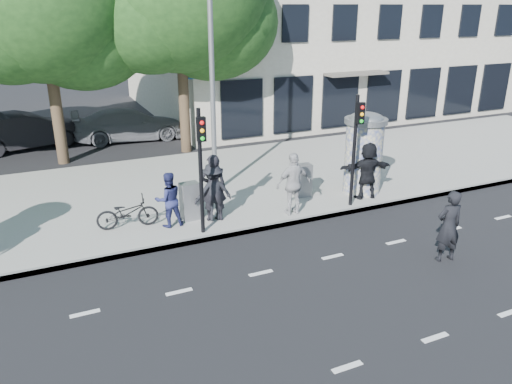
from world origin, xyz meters
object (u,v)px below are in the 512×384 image
car_right (129,125)px  ped_c (169,200)px  traffic_pole_far (356,140)px  ped_b (213,188)px  street_lamp (212,47)px  bicycle (127,213)px  cabinet_left (190,201)px  ped_d (213,192)px  man_road (449,226)px  cabinet_right (303,180)px  ped_f (367,170)px  car_mid (26,131)px  ped_e (294,184)px  traffic_pole_near (201,159)px  ad_column_right (364,151)px

car_right → ped_c: bearing=178.3°
traffic_pole_far → ped_b: bearing=170.5°
street_lamp → bicycle: size_ratio=4.77×
bicycle → cabinet_left: (1.76, -0.15, 0.11)m
ped_c → ped_d: size_ratio=0.93×
ped_d → man_road: ped_d is taller
bicycle → cabinet_right: bearing=-82.2°
man_road → cabinet_left: man_road is taller
ped_c → ped_f: (6.30, -0.46, 0.14)m
ped_d → car_mid: size_ratio=0.35×
man_road → cabinet_left: (-5.08, 4.73, -0.22)m
ped_e → ped_d: bearing=-14.6°
ped_d → ped_c: bearing=-3.5°
traffic_pole_near → ad_column_right: bearing=8.9°
cabinet_right → traffic_pole_near: bearing=-155.2°
car_mid → car_right: size_ratio=0.97×
traffic_pole_far → ped_c: traffic_pole_far is taller
ped_c → car_right: 10.71m
ped_f → cabinet_left: (-5.63, 0.68, -0.37)m
traffic_pole_near → car_mid: size_ratio=0.70×
street_lamp → cabinet_right: street_lamp is taller
car_right → ped_d: bearing=-174.9°
ped_c → ped_f: bearing=174.0°
ped_e → ped_f: bearing=-176.4°
car_right → cabinet_left: bearing=-178.1°
traffic_pole_near → traffic_pole_far: (4.80, 0.00, 0.00)m
car_right → traffic_pole_far: bearing=-154.9°
ped_e → cabinet_left: size_ratio=1.70×
traffic_pole_far → car_right: (-4.53, 11.50, -1.50)m
ped_f → man_road: ped_f is taller
ped_d → car_right: 10.76m
traffic_pole_near → ped_b: bearing=51.5°
ped_b → ped_c: bearing=8.8°
ad_column_right → traffic_pole_far: traffic_pole_far is taller
traffic_pole_far → ped_b: 4.43m
cabinet_left → ped_e: bearing=-21.4°
ped_b → ped_e: 2.35m
traffic_pole_far → ped_c: 5.72m
man_road → cabinet_left: bearing=-34.5°
traffic_pole_near → traffic_pole_far: same height
street_lamp → ped_e: size_ratio=4.28×
street_lamp → car_mid: (-5.55, 8.99, -3.99)m
traffic_pole_near → car_mid: traffic_pole_near is taller
ped_b → car_mid: 12.08m
ad_column_right → man_road: size_ratio=1.45×
ped_d → cabinet_left: ped_d is taller
street_lamp → car_mid: bearing=121.7°
man_road → bicycle: bearing=-27.0°
ped_b → ped_f: (5.03, -0.33, -0.06)m
ped_f → car_right: 12.33m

